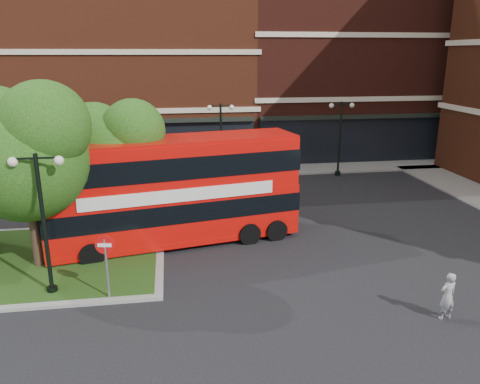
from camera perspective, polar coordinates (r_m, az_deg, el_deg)
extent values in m
plane|color=black|center=(17.22, -3.55, -11.36)|extent=(120.00, 120.00, 0.00)
cube|color=slate|center=(32.68, -6.16, 2.34)|extent=(44.00, 3.00, 0.12)
cube|color=maroon|center=(39.76, -18.98, 14.22)|extent=(26.00, 12.00, 14.00)
cube|color=#471911|center=(42.02, 13.21, 16.11)|extent=(18.00, 12.00, 16.00)
cube|color=gray|center=(20.97, -26.90, -7.75)|extent=(12.60, 7.60, 0.12)
cube|color=#19380F|center=(20.97, -26.91, -7.71)|extent=(12.00, 7.00, 0.15)
cylinder|color=#2D2116|center=(19.42, -23.87, -3.20)|extent=(0.36, 0.36, 3.92)
sphere|color=#134411|center=(18.80, -24.71, 3.65)|extent=(4.60, 4.60, 4.60)
sphere|color=#134411|center=(17.91, -22.74, 7.42)|extent=(3.22, 3.22, 3.22)
cylinder|color=#2D2116|center=(21.25, -14.31, -1.25)|extent=(0.36, 0.36, 3.47)
sphere|color=#134411|center=(20.72, -14.72, 4.31)|extent=(3.80, 3.80, 3.80)
sphere|color=#134411|center=(21.26, -17.29, 6.62)|extent=(2.85, 2.85, 2.85)
sphere|color=#134411|center=(20.08, -12.89, 7.30)|extent=(2.66, 2.66, 2.66)
cylinder|color=black|center=(16.89, -22.75, -3.99)|extent=(0.14, 0.14, 5.00)
cylinder|color=black|center=(17.80, -21.89, -11.10)|extent=(0.36, 0.36, 0.30)
cube|color=black|center=(16.26, -23.66, 3.80)|extent=(1.40, 0.06, 0.06)
sphere|color=#F2EACC|center=(16.48, -25.97, 3.31)|extent=(0.32, 0.32, 0.32)
sphere|color=#F2EACC|center=(16.12, -21.22, 3.60)|extent=(0.32, 0.32, 0.32)
cylinder|color=black|center=(30.35, -2.33, 6.03)|extent=(0.14, 0.14, 5.00)
cylinder|color=black|center=(30.87, -2.28, 1.74)|extent=(0.36, 0.36, 0.30)
cube|color=black|center=(30.01, -2.39, 10.45)|extent=(1.40, 0.06, 0.06)
sphere|color=#F2EACC|center=(29.95, -3.74, 10.22)|extent=(0.32, 0.32, 0.32)
sphere|color=#F2EACC|center=(30.10, -1.04, 10.29)|extent=(0.32, 0.32, 0.32)
cylinder|color=black|center=(32.20, 12.05, 6.30)|extent=(0.14, 0.14, 5.00)
cylinder|color=black|center=(32.69, 11.80, 2.24)|extent=(0.36, 0.36, 0.30)
cube|color=black|center=(31.88, 12.31, 10.45)|extent=(1.40, 0.06, 0.06)
sphere|color=#F2EACC|center=(31.65, 11.09, 10.30)|extent=(0.32, 0.32, 0.32)
sphere|color=#F2EACC|center=(32.14, 13.48, 10.25)|extent=(0.32, 0.32, 0.32)
cube|color=red|center=(20.54, -7.87, -2.32)|extent=(10.97, 4.44, 2.04)
cube|color=red|center=(19.97, -8.10, 3.24)|extent=(10.86, 4.39, 2.04)
cube|color=black|center=(19.95, -8.11, 3.52)|extent=(10.97, 4.44, 0.92)
cube|color=silver|center=(19.05, -7.21, -0.42)|extent=(7.89, 1.58, 0.54)
imported|color=gray|center=(16.28, 23.97, -11.51)|extent=(0.63, 0.48, 1.58)
imported|color=silver|center=(30.56, -10.09, 2.56)|extent=(4.65, 2.02, 1.56)
imported|color=silver|center=(32.54, 1.73, 3.39)|extent=(3.87, 1.49, 1.26)
cylinder|color=slate|center=(16.38, -15.90, -9.16)|extent=(0.08, 0.08, 2.24)
cylinder|color=red|center=(16.01, -16.16, -6.20)|extent=(0.65, 0.16, 0.65)
cube|color=white|center=(16.01, -16.16, -6.20)|extent=(0.46, 0.12, 0.12)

